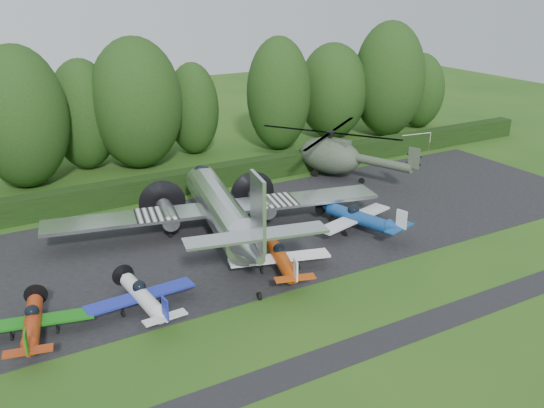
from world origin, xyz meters
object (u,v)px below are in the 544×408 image
light_plane_orange (281,259)px  light_plane_blue (360,218)px  transport_plane (223,210)px  helicopter (330,152)px  light_plane_white (143,297)px  light_plane_red (32,323)px  sign_board (416,140)px

light_plane_orange → light_plane_blue: 8.97m
transport_plane → helicopter: 17.26m
light_plane_white → helicopter: 28.19m
helicopter → light_plane_blue: bearing=-94.4°
light_plane_red → helicopter: 33.24m
light_plane_blue → helicopter: bearing=79.8°
light_plane_red → light_plane_blue: size_ratio=0.85×
light_plane_orange → sign_board: bearing=16.5°
light_plane_blue → light_plane_red: bearing=-158.1°
transport_plane → light_plane_white: (-8.48, -7.05, -1.22)m
transport_plane → light_plane_red: bearing=-167.0°
transport_plane → sign_board: transport_plane is taller
light_plane_white → light_plane_orange: 9.34m
light_plane_red → helicopter: bearing=13.9°
light_plane_red → light_plane_white: bearing=-15.9°
light_plane_red → sign_board: (42.54, 17.13, 0.38)m
helicopter → light_plane_orange: bearing=-112.6°
transport_plane → light_plane_orange: size_ratio=3.59×
light_plane_red → transport_plane: bearing=12.1°
light_plane_orange → light_plane_red: bearing=164.0°
light_plane_blue → sign_board: (18.71, 14.37, 0.20)m
sign_board → light_plane_white: bearing=-162.8°
light_plane_red → sign_board: bearing=9.0°
transport_plane → light_plane_blue: (9.36, -3.98, -1.07)m
light_plane_blue → light_plane_white: bearing=-154.9°
transport_plane → light_plane_blue: bearing=-35.0°
light_plane_red → light_plane_blue: 23.99m
transport_plane → light_plane_red: transport_plane is taller
light_plane_orange → helicopter: bearing=30.5°
light_plane_white → transport_plane: bearing=43.2°
light_plane_white → light_plane_orange: (9.33, 0.25, 0.04)m
light_plane_red → sign_board: 45.86m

